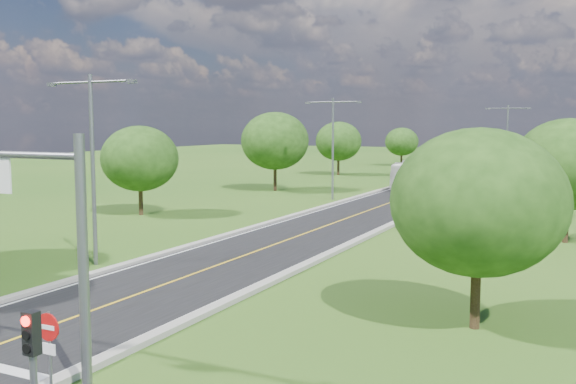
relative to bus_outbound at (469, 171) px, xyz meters
The scene contains 21 objects.
ground 7.50m from the bus_outbound, 115.66° to the right, with size 260.00×260.00×0.00m, color #275016.
road 3.62m from the bus_outbound, 169.39° to the right, with size 8.00×150.00×0.06m, color black.
curb_left 7.60m from the bus_outbound, behind, with size 0.50×150.00×0.22m, color gray.
curb_right 2.00m from the bus_outbound, 28.71° to the right, with size 0.50×150.00×0.22m, color gray.
signal_mast 67.67m from the bus_outbound, 89.56° to the right, with size 8.54×0.33×7.20m.
signal_pole_right 70.71m from the bus_outbound, 86.73° to the right, with size 0.32×0.31×3.48m.
do_not_enter_right 68.14m from the bus_outbound, 88.46° to the right, with size 0.76×0.11×2.50m.
speed_limit_sign 28.68m from the bus_outbound, 85.94° to the right, with size 0.55×0.09×2.40m.
overpass 73.48m from the bus_outbound, 92.47° to the left, with size 30.00×3.00×3.20m.
streetlight_near_left 55.52m from the bus_outbound, 99.53° to the right, with size 5.90×0.25×10.00m.
streetlight_mid_left 23.84m from the bus_outbound, 113.00° to the right, with size 5.90×0.25×10.00m.
streetlight_far_right 12.50m from the bus_outbound, 76.05° to the left, with size 5.90×0.25×10.00m.
tree_lb 43.19m from the bus_outbound, 116.41° to the right, with size 6.30×6.30×7.33m.
tree_lc 24.91m from the bus_outbound, 137.59° to the right, with size 7.56×7.56×8.79m.
tree_ld 21.73m from the bus_outbound, 159.83° to the left, with size 6.72×6.72×7.82m.
tree_le 36.13m from the bus_outbound, 119.36° to the left, with size 5.88×5.88×6.84m.
tree_ra 57.70m from the bus_outbound, 79.16° to the right, with size 6.30×6.30×7.33m.
tree_rb 38.92m from the bus_outbound, 70.67° to the right, with size 6.72×6.72×7.82m.
tree_rc 18.97m from the bus_outbound, 50.96° to the right, with size 5.88×5.88×6.84m.
bus_outbound is the anchor object (origin of this frame).
bus_inbound 8.21m from the bus_outbound, 120.82° to the right, with size 2.79×11.91×3.32m, color white.
Camera 1 is at (17.98, -13.47, 7.43)m, focal length 40.00 mm.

